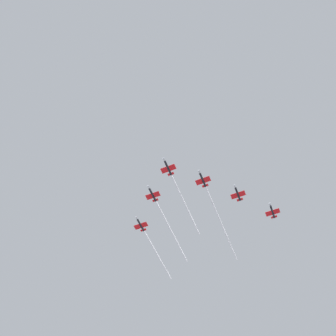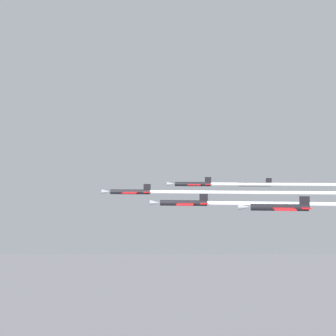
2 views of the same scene
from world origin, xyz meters
name	(u,v)px [view 1 (image 1 of 2)]	position (x,y,z in m)	size (l,w,h in m)	color
jet_lead	(179,190)	(-26.52, 5.24, 182.29)	(45.40, 38.92, 2.51)	black
jet_port_inner	(215,210)	(-52.10, 4.01, 181.05)	(55.90, 47.87, 2.51)	black
jet_starboard_inner	(165,218)	(-28.91, -17.39, 183.53)	(49.55, 42.45, 2.51)	black
jet_port_outer	(238,194)	(-58.25, 19.34, 181.78)	(10.58, 9.63, 2.51)	black
jet_starboard_outer	(151,243)	(-29.67, -38.61, 182.81)	(44.14, 37.84, 2.51)	black
jet_center_rear	(272,211)	(-83.96, 18.00, 182.10)	(10.58, 9.63, 2.51)	black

